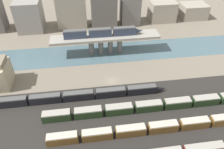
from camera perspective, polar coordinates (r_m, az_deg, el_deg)
ground_plane at (r=95.59m, az=-0.03°, el=-1.72°), size 400.00×400.00×0.00m
railbed_yard at (r=78.84m, az=2.45°, el=-12.82°), size 280.00×42.00×0.01m
river_water at (r=114.36m, az=-1.66°, el=5.69°), size 320.00×19.37×0.01m
bridge at (r=110.40m, az=-1.73°, el=9.10°), size 54.01×8.60×9.78m
train_on_bridge at (r=108.40m, az=-2.48°, el=10.91°), size 39.09×2.85×4.12m
train_yard_mid at (r=76.49m, az=10.09°, el=-13.70°), size 69.47×2.92×3.58m
train_yard_far at (r=83.55m, az=10.47°, el=-8.07°), size 81.03×3.18×3.58m
train_yard_outer at (r=87.37m, az=-12.02°, el=-5.78°), size 79.76×2.61×3.67m
city_block_left at (r=143.24m, az=-20.75°, el=14.27°), size 14.59×15.82×17.99m
city_block_center at (r=140.33m, az=-10.63°, el=16.49°), size 17.74×10.50×22.14m
city_block_right at (r=137.53m, az=-2.14°, el=16.27°), size 15.00×10.27×20.48m
city_block_far_right at (r=143.64m, az=4.66°, el=16.49°), size 11.61×12.08×17.42m
city_block_tall at (r=152.41m, az=12.85°, el=16.00°), size 16.28×14.27×12.54m
city_block_low at (r=162.02m, az=20.41°, el=15.30°), size 16.79×12.96×9.23m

